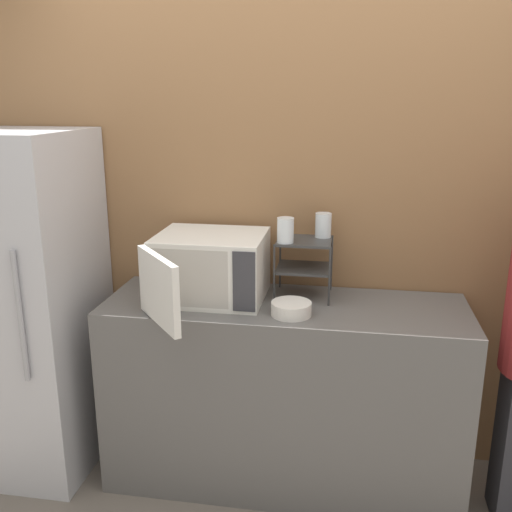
% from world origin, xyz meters
% --- Properties ---
extents(wall_back, '(8.00, 0.06, 2.60)m').
position_xyz_m(wall_back, '(0.00, 0.61, 1.30)').
color(wall_back, olive).
rests_on(wall_back, ground_plane).
extents(counter, '(1.69, 0.57, 0.93)m').
position_xyz_m(counter, '(0.00, 0.28, 0.46)').
color(counter, '#595654').
rests_on(counter, ground_plane).
extents(microwave, '(0.53, 0.74, 0.31)m').
position_xyz_m(microwave, '(-0.36, 0.30, 1.08)').
color(microwave, silver).
rests_on(microwave, counter).
extents(dish_rack, '(0.27, 0.23, 0.28)m').
position_xyz_m(dish_rack, '(0.08, 0.40, 1.13)').
color(dish_rack, '#333333').
rests_on(dish_rack, counter).
extents(glass_front_left, '(0.08, 0.08, 0.12)m').
position_xyz_m(glass_front_left, '(-0.01, 0.34, 1.27)').
color(glass_front_left, silver).
rests_on(glass_front_left, dish_rack).
extents(glass_back_right, '(0.08, 0.08, 0.12)m').
position_xyz_m(glass_back_right, '(0.16, 0.48, 1.27)').
color(glass_back_right, silver).
rests_on(glass_back_right, dish_rack).
extents(bowl, '(0.18, 0.18, 0.06)m').
position_xyz_m(bowl, '(0.05, 0.15, 0.96)').
color(bowl, silver).
rests_on(bowl, counter).
extents(refrigerator, '(0.65, 0.69, 1.71)m').
position_xyz_m(refrigerator, '(-1.30, 0.24, 0.86)').
color(refrigerator, '#B7B7BC').
rests_on(refrigerator, ground_plane).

